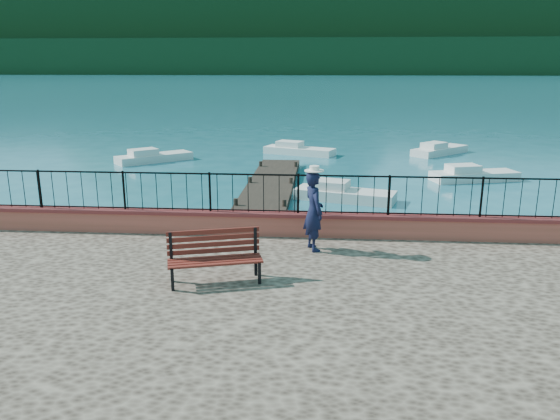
# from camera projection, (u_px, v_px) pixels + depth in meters

# --- Properties ---
(ground) EXTENTS (2000.00, 2000.00, 0.00)m
(ground) POSITION_uv_depth(u_px,v_px,m) (304.00, 354.00, 10.40)
(ground) COLOR #19596B
(ground) RESTS_ON ground
(parapet) EXTENTS (28.00, 0.46, 0.58)m
(parapet) POSITION_uv_depth(u_px,v_px,m) (310.00, 224.00, 13.57)
(parapet) COLOR #C05245
(parapet) RESTS_ON promenade
(railing) EXTENTS (27.00, 0.05, 0.95)m
(railing) POSITION_uv_depth(u_px,v_px,m) (310.00, 194.00, 13.37)
(railing) COLOR black
(railing) RESTS_ON parapet
(dock) EXTENTS (2.00, 16.00, 0.30)m
(dock) POSITION_uv_depth(u_px,v_px,m) (266.00, 197.00, 22.07)
(dock) COLOR #2D231C
(dock) RESTS_ON ground
(far_forest) EXTENTS (900.00, 60.00, 18.00)m
(far_forest) POSITION_uv_depth(u_px,v_px,m) (325.00, 57.00, 296.90)
(far_forest) COLOR black
(far_forest) RESTS_ON ground
(foothills) EXTENTS (900.00, 120.00, 44.00)m
(foothills) POSITION_uv_depth(u_px,v_px,m) (325.00, 37.00, 351.31)
(foothills) COLOR black
(foothills) RESTS_ON ground
(companion_hill) EXTENTS (448.00, 384.00, 180.00)m
(companion_hill) POSITION_uv_depth(u_px,v_px,m) (551.00, 70.00, 532.52)
(companion_hill) COLOR #142D23
(companion_hill) RESTS_ON ground
(park_bench) EXTENTS (1.92, 1.08, 1.01)m
(park_bench) POSITION_uv_depth(u_px,v_px,m) (215.00, 267.00, 10.66)
(park_bench) COLOR black
(park_bench) RESTS_ON promenade
(person) EXTENTS (0.66, 0.79, 1.84)m
(person) POSITION_uv_depth(u_px,v_px,m) (314.00, 211.00, 12.38)
(person) COLOR black
(person) RESTS_ON promenade
(hat) EXTENTS (0.44, 0.44, 0.12)m
(hat) POSITION_uv_depth(u_px,v_px,m) (314.00, 168.00, 12.13)
(hat) COLOR white
(hat) RESTS_ON person
(boat_0) EXTENTS (4.24, 1.64, 0.80)m
(boat_0) POSITION_uv_depth(u_px,v_px,m) (83.00, 222.00, 17.64)
(boat_0) COLOR silver
(boat_0) RESTS_ON ground
(boat_1) EXTENTS (4.21, 2.39, 0.80)m
(boat_1) POSITION_uv_depth(u_px,v_px,m) (345.00, 191.00, 22.05)
(boat_1) COLOR silver
(boat_1) RESTS_ON ground
(boat_2) EXTENTS (4.27, 2.33, 0.80)m
(boat_2) POSITION_uv_depth(u_px,v_px,m) (475.00, 172.00, 25.79)
(boat_2) COLOR silver
(boat_2) RESTS_ON ground
(boat_3) EXTENTS (4.07, 3.75, 0.80)m
(boat_3) POSITION_uv_depth(u_px,v_px,m) (154.00, 155.00, 30.83)
(boat_3) COLOR silver
(boat_3) RESTS_ON ground
(boat_4) EXTENTS (4.50, 2.75, 0.80)m
(boat_4) POSITION_uv_depth(u_px,v_px,m) (299.00, 148.00, 33.29)
(boat_4) COLOR silver
(boat_4) RESTS_ON ground
(boat_5) EXTENTS (3.91, 3.91, 0.80)m
(boat_5) POSITION_uv_depth(u_px,v_px,m) (440.00, 148.00, 33.39)
(boat_5) COLOR silver
(boat_5) RESTS_ON ground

